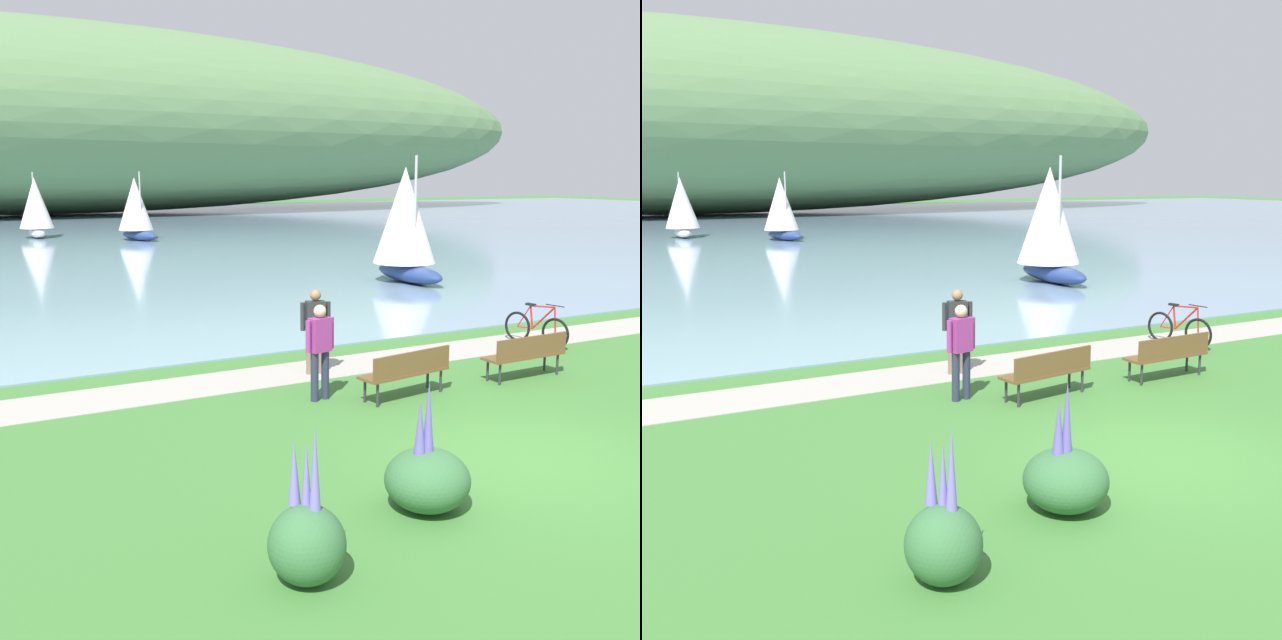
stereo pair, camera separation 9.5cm
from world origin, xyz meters
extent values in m
plane|color=#3D7533|center=(0.00, 0.00, 0.00)|extent=(200.00, 200.00, 0.00)
cube|color=#7A99B2|center=(0.00, 47.37, 0.02)|extent=(180.00, 80.00, 0.04)
ellipsoid|color=#567A4C|center=(4.62, 71.75, 9.28)|extent=(115.11, 28.00, 18.48)
cube|color=#A39E93|center=(0.00, 5.74, 0.01)|extent=(60.00, 1.50, 0.01)
cube|color=brown|center=(2.97, 3.26, 0.45)|extent=(1.81, 0.53, 0.05)
cube|color=brown|center=(2.98, 3.05, 0.68)|extent=(1.80, 0.09, 0.40)
cylinder|color=#2D2D33|center=(2.20, 3.41, 0.23)|extent=(0.05, 0.05, 0.45)
cylinder|color=#2D2D33|center=(3.73, 3.45, 0.23)|extent=(0.05, 0.05, 0.45)
cylinder|color=#2D2D33|center=(2.21, 3.08, 0.23)|extent=(0.05, 0.05, 0.45)
cylinder|color=#2D2D33|center=(3.74, 3.12, 0.23)|extent=(0.05, 0.05, 0.45)
cube|color=brown|center=(0.17, 3.31, 0.45)|extent=(1.85, 0.73, 0.05)
cube|color=brown|center=(0.20, 3.10, 0.68)|extent=(1.79, 0.30, 0.40)
cylinder|color=#2D2D33|center=(-0.61, 3.37, 0.23)|extent=(0.05, 0.05, 0.45)
cylinder|color=#2D2D33|center=(0.91, 3.59, 0.23)|extent=(0.05, 0.05, 0.45)
cylinder|color=#2D2D33|center=(-0.56, 3.03, 0.23)|extent=(0.05, 0.05, 0.45)
cylinder|color=#2D2D33|center=(0.95, 3.25, 0.23)|extent=(0.05, 0.05, 0.45)
torus|color=black|center=(5.37, 4.78, 0.36)|extent=(0.18, 0.72, 0.72)
torus|color=black|center=(5.19, 5.81, 0.36)|extent=(0.18, 0.72, 0.72)
cylinder|color=red|center=(5.32, 5.11, 0.67)|extent=(0.15, 0.60, 0.61)
cylinder|color=red|center=(5.31, 5.15, 0.94)|extent=(0.15, 0.66, 0.09)
cylinder|color=red|center=(5.26, 5.43, 0.65)|extent=(0.06, 0.13, 0.54)
cylinder|color=red|center=(5.23, 5.60, 0.37)|extent=(0.10, 0.43, 0.05)
cylinder|color=red|center=(5.22, 5.64, 0.64)|extent=(0.09, 0.37, 0.56)
cylinder|color=red|center=(5.37, 4.80, 0.66)|extent=(0.05, 0.09, 0.60)
cube|color=black|center=(5.25, 5.47, 0.94)|extent=(0.14, 0.25, 0.05)
cylinder|color=black|center=(5.36, 4.83, 1.00)|extent=(0.11, 0.48, 0.02)
cylinder|color=#72604C|center=(-0.59, 5.49, 0.44)|extent=(0.14, 0.14, 0.88)
cylinder|color=#72604C|center=(-0.35, 5.42, 0.44)|extent=(0.14, 0.14, 0.88)
cube|color=#2D2D33|center=(-0.47, 5.45, 1.18)|extent=(0.42, 0.31, 0.60)
sphere|color=#9E7051|center=(-0.47, 5.45, 1.60)|extent=(0.22, 0.22, 0.22)
cylinder|color=#2D2D33|center=(-0.72, 5.52, 1.18)|extent=(0.09, 0.09, 0.56)
cylinder|color=#2D2D33|center=(-0.22, 5.38, 1.18)|extent=(0.09, 0.09, 0.56)
cylinder|color=#282D47|center=(-1.35, 3.85, 0.44)|extent=(0.14, 0.14, 0.88)
cylinder|color=#282D47|center=(-1.11, 3.90, 0.44)|extent=(0.14, 0.14, 0.88)
cube|color=#9E338C|center=(-1.23, 3.87, 1.18)|extent=(0.41, 0.29, 0.60)
sphere|color=beige|center=(-1.23, 3.87, 1.60)|extent=(0.22, 0.22, 0.22)
cylinder|color=#9E338C|center=(-1.48, 3.83, 1.18)|extent=(0.09, 0.09, 0.56)
cylinder|color=#9E338C|center=(-0.97, 3.92, 1.18)|extent=(0.09, 0.09, 0.56)
ellipsoid|color=#386B3D|center=(-4.23, -1.38, 0.39)|extent=(0.77, 0.77, 0.79)
cylinder|color=#386B3D|center=(-4.27, -1.20, 0.69)|extent=(0.02, 0.02, 0.12)
cone|color=#7A6BC6|center=(-4.27, -1.20, 1.08)|extent=(0.13, 0.13, 0.66)
cylinder|color=#386B3D|center=(-4.19, -1.31, 0.69)|extent=(0.02, 0.02, 0.12)
cone|color=#7A6BC6|center=(-4.19, -1.31, 1.08)|extent=(0.10, 0.10, 0.67)
cylinder|color=#386B3D|center=(-4.16, -1.43, 0.69)|extent=(0.02, 0.02, 0.12)
cone|color=#7A6BC6|center=(-4.16, -1.43, 1.18)|extent=(0.12, 0.12, 0.86)
ellipsoid|color=#386B3D|center=(-2.23, -0.62, 0.37)|extent=(1.02, 1.02, 0.74)
cylinder|color=#386B3D|center=(-2.21, -0.62, 0.65)|extent=(0.02, 0.02, 0.12)
cone|color=#6B5BB7|center=(-2.21, -0.62, 0.94)|extent=(0.12, 0.12, 0.45)
cylinder|color=#386B3D|center=(-2.23, -0.62, 0.65)|extent=(0.02, 0.02, 0.12)
cone|color=#6B5BB7|center=(-2.23, -0.62, 1.15)|extent=(0.14, 0.14, 0.87)
cylinder|color=#386B3D|center=(-2.34, -0.62, 0.65)|extent=(0.02, 0.02, 0.12)
cone|color=#6B5BB7|center=(-2.34, -0.62, 1.05)|extent=(0.14, 0.14, 0.67)
ellipsoid|color=white|center=(-0.41, 42.68, 0.34)|extent=(1.08, 3.49, 0.60)
cylinder|color=#B2B2B2|center=(-0.40, 42.95, 2.37)|extent=(0.09, 0.09, 3.46)
cone|color=white|center=(-0.42, 42.36, 2.20)|extent=(2.12, 2.12, 3.11)
ellipsoid|color=navy|center=(4.70, 37.54, 0.34)|extent=(1.94, 3.60, 0.61)
cylinder|color=#B2B2B2|center=(4.78, 37.28, 2.38)|extent=(0.09, 0.09, 3.46)
cone|color=white|center=(4.61, 37.85, 2.21)|extent=(2.57, 2.57, 3.12)
ellipsoid|color=navy|center=(8.56, 15.05, 0.38)|extent=(1.21, 3.91, 0.68)
cylinder|color=#B2B2B2|center=(8.55, 14.75, 2.66)|extent=(0.10, 0.10, 3.88)
cone|color=white|center=(8.57, 15.42, 2.46)|extent=(2.37, 2.37, 3.49)
camera|label=1|loc=(-7.32, -7.35, 3.92)|focal=42.11mm
camera|label=2|loc=(-7.24, -7.39, 3.92)|focal=42.11mm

